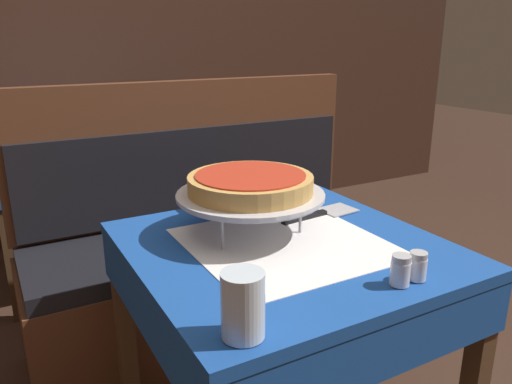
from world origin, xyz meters
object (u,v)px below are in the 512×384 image
object	(u,v)px
dining_table_rear	(74,163)
pepper_shaker	(418,266)
napkin_holder	(217,194)
booth_bench	(212,267)
deep_dish_pizza	(250,183)
pizza_server	(321,213)
dining_table_front	(285,279)
condiment_caddy	(61,132)
water_glass_near	(243,305)
pizza_pan_stand	(250,196)
salt_shaker	(400,270)

from	to	relation	value
dining_table_rear	pepper_shaker	xyz separation A→B (m)	(0.39, -1.93, 0.14)
pepper_shaker	napkin_holder	size ratio (longest dim) A/B	0.63
booth_bench	deep_dish_pizza	size ratio (longest dim) A/B	4.40
pizza_server	napkin_holder	distance (m)	0.32
dining_table_front	pepper_shaker	distance (m)	0.36
condiment_caddy	dining_table_front	bearing A→B (deg)	-80.66
dining_table_front	water_glass_near	bearing A→B (deg)	-132.26
deep_dish_pizza	pepper_shaker	size ratio (longest dim) A/B	5.21
napkin_holder	deep_dish_pizza	bearing A→B (deg)	-91.14
dining_table_front	deep_dish_pizza	size ratio (longest dim) A/B	2.31
dining_table_front	pepper_shaker	bearing A→B (deg)	-65.21
pizza_pan_stand	water_glass_near	size ratio (longest dim) A/B	3.22
dining_table_rear	napkin_holder	xyz separation A→B (m)	(0.21, -1.29, 0.16)
pizza_server	napkin_holder	size ratio (longest dim) A/B	2.62
dining_table_front	pizza_server	bearing A→B (deg)	31.69
dining_table_rear	booth_bench	size ratio (longest dim) A/B	0.54
booth_bench	napkin_holder	bearing A→B (deg)	-110.47
dining_table_front	booth_bench	xyz separation A→B (m)	(0.11, 0.73, -0.30)
dining_table_front	condiment_caddy	size ratio (longest dim) A/B	5.08
water_glass_near	dining_table_front	bearing A→B (deg)	47.74
dining_table_front	dining_table_rear	bearing A→B (deg)	98.73
dining_table_rear	pizza_server	bearing A→B (deg)	-73.17
dining_table_front	dining_table_rear	distance (m)	1.64
pizza_pan_stand	water_glass_near	xyz separation A→B (m)	(-0.24, -0.42, -0.04)
pizza_pan_stand	salt_shaker	world-z (taller)	pizza_pan_stand
water_glass_near	napkin_holder	distance (m)	0.69
deep_dish_pizza	salt_shaker	xyz separation A→B (m)	(0.13, -0.42, -0.10)
dining_table_rear	napkin_holder	size ratio (longest dim) A/B	7.85
booth_bench	salt_shaker	bearing A→B (deg)	-90.95
dining_table_front	water_glass_near	world-z (taller)	water_glass_near
pizza_server	pepper_shaker	distance (m)	0.44
dining_table_rear	water_glass_near	world-z (taller)	water_glass_near
dining_table_front	napkin_holder	bearing A→B (deg)	96.36
dining_table_front	dining_table_rear	size ratio (longest dim) A/B	0.97
pizza_pan_stand	salt_shaker	size ratio (longest dim) A/B	5.83
pizza_server	condiment_caddy	world-z (taller)	condiment_caddy
pizza_server	napkin_holder	bearing A→B (deg)	139.11
pizza_pan_stand	condiment_caddy	xyz separation A→B (m)	(-0.24, 1.60, -0.07)
pizza_pan_stand	napkin_holder	bearing A→B (deg)	88.86
salt_shaker	condiment_caddy	bearing A→B (deg)	100.47
pepper_shaker	condiment_caddy	distance (m)	2.06
water_glass_near	salt_shaker	xyz separation A→B (m)	(0.38, 0.01, -0.03)
dining_table_front	pepper_shaker	world-z (taller)	pepper_shaker
booth_bench	salt_shaker	size ratio (longest dim) A/B	21.54
condiment_caddy	napkin_holder	bearing A→B (deg)	-79.95
booth_bench	pizza_pan_stand	size ratio (longest dim) A/B	3.70
water_glass_near	condiment_caddy	world-z (taller)	condiment_caddy
deep_dish_pizza	condiment_caddy	xyz separation A→B (m)	(-0.24, 1.60, -0.10)
salt_shaker	pepper_shaker	size ratio (longest dim) A/B	1.07
napkin_holder	booth_bench	bearing A→B (deg)	69.53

